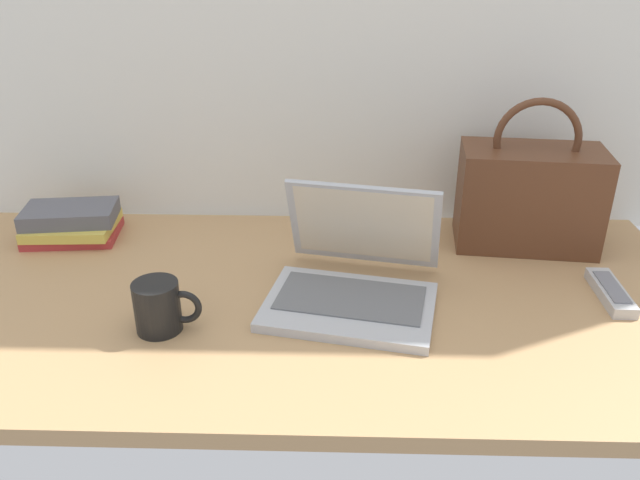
{
  "coord_description": "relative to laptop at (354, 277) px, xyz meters",
  "views": [
    {
      "loc": [
        0.09,
        -1.06,
        0.67
      ],
      "look_at": [
        0.06,
        0.0,
        0.15
      ],
      "focal_mm": 35.78,
      "sensor_mm": 36.0,
      "label": 1
    }
  ],
  "objects": [
    {
      "name": "laptop",
      "position": [
        0.0,
        0.0,
        0.0
      ],
      "size": [
        0.36,
        0.35,
        0.21
      ],
      "color": "#B2B5BA",
      "rests_on": "desk"
    },
    {
      "name": "book_stack",
      "position": [
        -0.64,
        0.25,
        -0.01
      ],
      "size": [
        0.21,
        0.16,
        0.07
      ],
      "color": "#B23333",
      "rests_on": "desk"
    },
    {
      "name": "coffee_mug",
      "position": [
        -0.34,
        -0.12,
        0.0
      ],
      "size": [
        0.12,
        0.08,
        0.09
      ],
      "color": "black",
      "rests_on": "desk"
    },
    {
      "name": "remote_control_near",
      "position": [
        0.49,
        0.01,
        -0.03
      ],
      "size": [
        0.05,
        0.16,
        0.02
      ],
      "color": "#B7B7B7",
      "rests_on": "desk"
    },
    {
      "name": "desk",
      "position": [
        -0.12,
        0.0,
        -0.06
      ],
      "size": [
        1.6,
        0.76,
        0.03
      ],
      "color": "tan",
      "rests_on": "ground"
    },
    {
      "name": "handbag",
      "position": [
        0.38,
        0.25,
        0.07
      ],
      "size": [
        0.31,
        0.19,
        0.33
      ],
      "color": "#59331E",
      "rests_on": "desk"
    }
  ]
}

